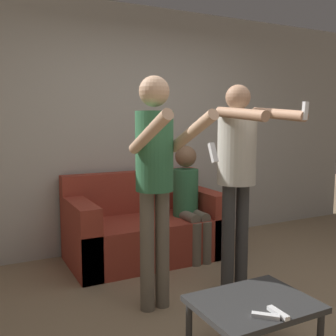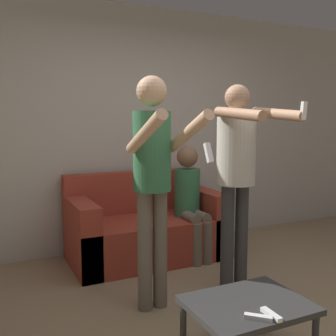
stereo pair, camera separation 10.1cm
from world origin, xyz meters
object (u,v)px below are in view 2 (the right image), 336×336
at_px(remote_near, 271,314).
at_px(remote_far, 258,317).
at_px(couch, 145,229).
at_px(person_seated, 190,197).
at_px(coffee_table, 248,309).
at_px(person_standing_left, 153,168).
at_px(person_standing_right, 237,163).

distance_m(remote_near, remote_far, 0.08).
distance_m(couch, remote_near, 2.16).
height_order(couch, person_seated, person_seated).
bearing_deg(coffee_table, person_seated, 71.98).
height_order(couch, coffee_table, couch).
bearing_deg(person_standing_left, remote_far, -81.29).
xyz_separation_m(couch, remote_far, (-0.22, -2.15, 0.09)).
bearing_deg(couch, person_standing_right, -71.01).
bearing_deg(coffee_table, couch, 85.84).
bearing_deg(person_seated, person_standing_left, -131.78).
bearing_deg(person_seated, couch, 155.69).
xyz_separation_m(person_seated, remote_near, (-0.56, -1.96, -0.26)).
height_order(person_standing_right, person_seated, person_standing_right).
bearing_deg(remote_far, person_standing_left, 98.71).
bearing_deg(coffee_table, person_standing_right, 58.96).
distance_m(person_standing_right, person_seated, 1.01).
xyz_separation_m(person_standing_right, remote_near, (-0.51, -1.06, -0.70)).
distance_m(person_standing_left, remote_far, 1.27).
height_order(person_standing_left, person_standing_right, person_standing_left).
bearing_deg(remote_near, coffee_table, 93.27).
height_order(couch, remote_far, couch).
bearing_deg(couch, coffee_table, -94.16).
bearing_deg(coffee_table, person_standing_left, 105.21).
bearing_deg(remote_near, person_standing_right, 64.34).
bearing_deg(person_seated, remote_far, -108.32).
relative_size(coffee_table, remote_far, 5.23).
relative_size(remote_near, remote_far, 1.13).
height_order(coffee_table, remote_far, remote_far).
xyz_separation_m(coffee_table, remote_far, (-0.07, -0.19, 0.06)).
relative_size(person_standing_left, person_seated, 1.50).
bearing_deg(remote_near, couch, 86.51).
distance_m(person_standing_right, coffee_table, 1.26).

